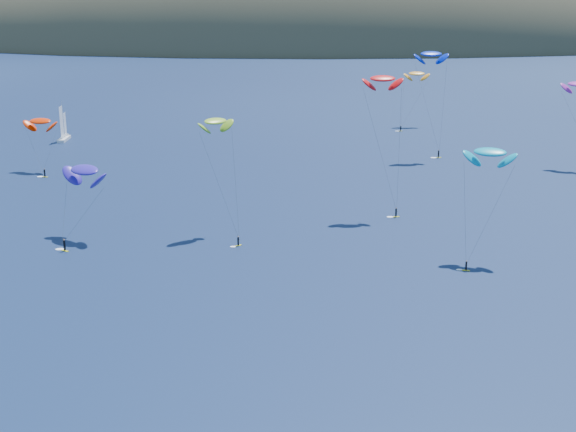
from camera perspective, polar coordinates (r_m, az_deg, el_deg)
The scene contains 9 objects.
island at distance 605.30m, azimuth 3.77°, elevation 11.48°, with size 730.00×300.00×210.00m.
sailboat at distance 235.77m, azimuth -15.65°, elevation 5.42°, with size 8.80×7.67×11.18m.
kitesurfer_1 at distance 199.62m, azimuth -17.21°, elevation 6.46°, with size 9.02×11.30×14.02m.
kitesurfer_3 at distance 143.78m, azimuth -5.18°, elevation 6.71°, with size 8.56×13.98×21.86m.
kitesurfer_4 at distance 206.93m, azimuth 10.15°, elevation 11.27°, with size 8.94×5.40×28.32m.
kitesurfer_5 at distance 133.62m, azimuth 14.18°, elevation 4.42°, with size 9.55×11.16×19.71m.
kitesurfer_9 at distance 155.34m, azimuth 6.75°, elevation 9.66°, with size 7.77×7.39×28.09m.
kitesurfer_10 at distance 145.73m, azimuth -14.28°, elevation 3.19°, with size 10.66×14.51×14.69m.
kitesurfer_11 at distance 252.79m, azimuth 9.14°, elevation 9.97°, with size 10.36×13.35×17.91m.
Camera 1 is at (-2.56, -38.93, 44.86)m, focal length 50.00 mm.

